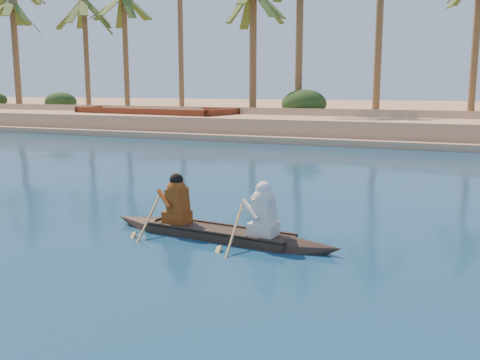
% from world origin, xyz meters
% --- Properties ---
extents(sandy_embankment, '(150.00, 51.00, 1.50)m').
position_xyz_m(sandy_embankment, '(0.00, 46.89, 0.53)').
color(sandy_embankment, tan).
rests_on(sandy_embankment, ground).
extents(palm_grove, '(110.00, 14.00, 16.00)m').
position_xyz_m(palm_grove, '(0.00, 35.00, 8.00)').
color(palm_grove, '#30521D').
rests_on(palm_grove, ground).
extents(shrub_cluster, '(100.00, 6.00, 2.40)m').
position_xyz_m(shrub_cluster, '(0.00, 31.50, 1.20)').
color(shrub_cluster, '#1B3814').
rests_on(shrub_cluster, ground).
extents(canoe, '(5.48, 1.23, 1.50)m').
position_xyz_m(canoe, '(7.17, 3.53, 0.29)').
color(canoe, '#31251A').
rests_on(canoe, ground).
extents(barge_mid, '(12.44, 5.55, 2.00)m').
position_xyz_m(barge_mid, '(-9.16, 27.00, 0.70)').
color(barge_mid, maroon).
rests_on(barge_mid, ground).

